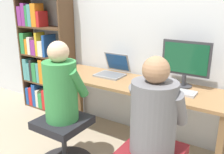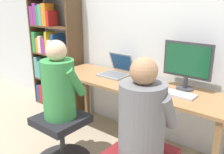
{
  "view_description": "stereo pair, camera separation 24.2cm",
  "coord_description": "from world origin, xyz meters",
  "px_view_note": "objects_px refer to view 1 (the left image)",
  "views": [
    {
      "loc": [
        1.14,
        -1.88,
        1.52
      ],
      "look_at": [
        -0.12,
        0.06,
        0.8
      ],
      "focal_mm": 40.0,
      "sensor_mm": 36.0,
      "label": 1
    },
    {
      "loc": [
        1.33,
        -1.74,
        1.52
      ],
      "look_at": [
        -0.12,
        0.06,
        0.8
      ],
      "focal_mm": 40.0,
      "sensor_mm": 36.0,
      "label": 2
    }
  ],
  "objects_px": {
    "keyboard": "(174,90)",
    "bookshelf": "(40,49)",
    "desktop_monitor": "(185,62)",
    "person_at_monitor": "(154,112)",
    "laptop": "(112,71)",
    "office_chair_right": "(64,142)",
    "person_at_laptop": "(61,86)"
  },
  "relations": [
    {
      "from": "keyboard",
      "to": "laptop",
      "type": "bearing_deg",
      "value": 169.2
    },
    {
      "from": "person_at_monitor",
      "to": "bookshelf",
      "type": "xyz_separation_m",
      "value": [
        -2.06,
        0.84,
        0.08
      ]
    },
    {
      "from": "keyboard",
      "to": "person_at_laptop",
      "type": "bearing_deg",
      "value": -140.5
    },
    {
      "from": "desktop_monitor",
      "to": "person_at_monitor",
      "type": "distance_m",
      "value": 0.87
    },
    {
      "from": "laptop",
      "to": "keyboard",
      "type": "relative_size",
      "value": 0.8
    },
    {
      "from": "laptop",
      "to": "keyboard",
      "type": "bearing_deg",
      "value": -10.8
    },
    {
      "from": "laptop",
      "to": "bookshelf",
      "type": "xyz_separation_m",
      "value": [
        -1.21,
        0.04,
        0.11
      ]
    },
    {
      "from": "desktop_monitor",
      "to": "office_chair_right",
      "type": "relative_size",
      "value": 0.86
    },
    {
      "from": "person_at_laptop",
      "to": "bookshelf",
      "type": "relative_size",
      "value": 0.36
    },
    {
      "from": "office_chair_right",
      "to": "bookshelf",
      "type": "bearing_deg",
      "value": 144.87
    },
    {
      "from": "person_at_laptop",
      "to": "bookshelf",
      "type": "distance_m",
      "value": 1.45
    },
    {
      "from": "desktop_monitor",
      "to": "person_at_monitor",
      "type": "height_order",
      "value": "person_at_monitor"
    },
    {
      "from": "laptop",
      "to": "person_at_laptop",
      "type": "distance_m",
      "value": 0.8
    },
    {
      "from": "office_chair_right",
      "to": "bookshelf",
      "type": "distance_m",
      "value": 1.57
    },
    {
      "from": "desktop_monitor",
      "to": "person_at_laptop",
      "type": "distance_m",
      "value": 1.18
    },
    {
      "from": "keyboard",
      "to": "person_at_monitor",
      "type": "relative_size",
      "value": 0.59
    },
    {
      "from": "desktop_monitor",
      "to": "bookshelf",
      "type": "xyz_separation_m",
      "value": [
        -2.01,
        -0.01,
        -0.09
      ]
    },
    {
      "from": "keyboard",
      "to": "bookshelf",
      "type": "bearing_deg",
      "value": 174.74
    },
    {
      "from": "laptop",
      "to": "office_chair_right",
      "type": "relative_size",
      "value": 0.61
    },
    {
      "from": "laptop",
      "to": "person_at_laptop",
      "type": "relative_size",
      "value": 0.46
    },
    {
      "from": "office_chair_right",
      "to": "person_at_monitor",
      "type": "distance_m",
      "value": 1.02
    },
    {
      "from": "desktop_monitor",
      "to": "person_at_monitor",
      "type": "relative_size",
      "value": 0.67
    },
    {
      "from": "person_at_monitor",
      "to": "bookshelf",
      "type": "bearing_deg",
      "value": 157.84
    },
    {
      "from": "bookshelf",
      "to": "laptop",
      "type": "bearing_deg",
      "value": -1.69
    },
    {
      "from": "laptop",
      "to": "person_at_laptop",
      "type": "bearing_deg",
      "value": -91.53
    },
    {
      "from": "laptop",
      "to": "keyboard",
      "type": "distance_m",
      "value": 0.78
    },
    {
      "from": "keyboard",
      "to": "bookshelf",
      "type": "relative_size",
      "value": 0.21
    },
    {
      "from": "bookshelf",
      "to": "person_at_monitor",
      "type": "bearing_deg",
      "value": -22.16
    },
    {
      "from": "laptop",
      "to": "person_at_monitor",
      "type": "height_order",
      "value": "person_at_monitor"
    },
    {
      "from": "desktop_monitor",
      "to": "office_chair_right",
      "type": "height_order",
      "value": "desktop_monitor"
    },
    {
      "from": "person_at_monitor",
      "to": "bookshelf",
      "type": "distance_m",
      "value": 2.23
    },
    {
      "from": "desktop_monitor",
      "to": "office_chair_right",
      "type": "xyz_separation_m",
      "value": [
        -0.82,
        -0.84,
        -0.7
      ]
    }
  ]
}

